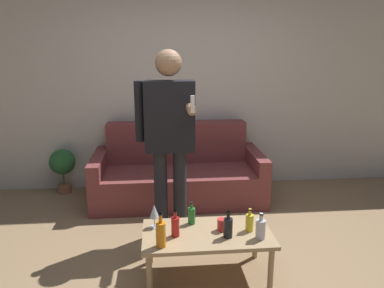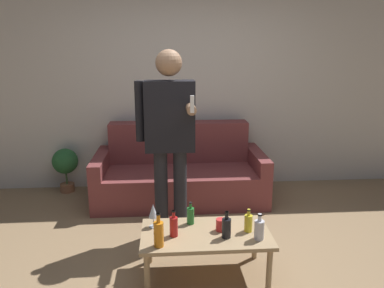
% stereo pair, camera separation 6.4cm
% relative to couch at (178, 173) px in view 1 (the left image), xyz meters
% --- Properties ---
extents(ground_plane, '(16.00, 16.00, 0.00)m').
position_rel_couch_xyz_m(ground_plane, '(0.10, -1.62, -0.31)').
color(ground_plane, '#997A56').
extents(wall_back, '(8.00, 0.06, 2.70)m').
position_rel_couch_xyz_m(wall_back, '(0.10, 0.47, 1.04)').
color(wall_back, silver).
rests_on(wall_back, ground_plane).
extents(couch, '(1.99, 0.90, 0.88)m').
position_rel_couch_xyz_m(couch, '(0.00, 0.00, 0.00)').
color(couch, brown).
rests_on(couch, ground_plane).
extents(coffee_table, '(1.01, 0.55, 0.38)m').
position_rel_couch_xyz_m(coffee_table, '(0.13, -1.64, 0.03)').
color(coffee_table, tan).
rests_on(coffee_table, ground_plane).
extents(bottle_orange, '(0.06, 0.06, 0.21)m').
position_rel_couch_xyz_m(bottle_orange, '(-0.12, -1.68, 0.16)').
color(bottle_orange, '#B21E1E').
rests_on(bottle_orange, coffee_table).
extents(bottle_green, '(0.06, 0.06, 0.19)m').
position_rel_couch_xyz_m(bottle_green, '(0.02, -1.48, 0.15)').
color(bottle_green, '#23752D').
rests_on(bottle_green, coffee_table).
extents(bottle_dark, '(0.07, 0.07, 0.26)m').
position_rel_couch_xyz_m(bottle_dark, '(-0.23, -1.82, 0.18)').
color(bottle_dark, orange).
rests_on(bottle_dark, coffee_table).
extents(bottle_yellow, '(0.07, 0.07, 0.21)m').
position_rel_couch_xyz_m(bottle_yellow, '(0.28, -1.73, 0.16)').
color(bottle_yellow, black).
rests_on(bottle_yellow, coffee_table).
extents(bottle_red, '(0.07, 0.07, 0.21)m').
position_rel_couch_xyz_m(bottle_red, '(0.52, -1.78, 0.15)').
color(bottle_red, silver).
rests_on(bottle_red, coffee_table).
extents(bottle_clear, '(0.06, 0.06, 0.19)m').
position_rel_couch_xyz_m(bottle_clear, '(0.47, -1.65, 0.15)').
color(bottle_clear, yellow).
rests_on(bottle_clear, coffee_table).
extents(wine_glass_near, '(0.08, 0.08, 0.19)m').
position_rel_couch_xyz_m(wine_glass_near, '(-0.28, -1.52, 0.21)').
color(wine_glass_near, silver).
rests_on(wine_glass_near, coffee_table).
extents(cup_on_table, '(0.08, 0.08, 0.10)m').
position_rel_couch_xyz_m(cup_on_table, '(0.25, -1.62, 0.12)').
color(cup_on_table, red).
rests_on(cup_on_table, coffee_table).
extents(person_standing_front, '(0.53, 0.45, 1.77)m').
position_rel_couch_xyz_m(person_standing_front, '(-0.13, -0.94, 0.73)').
color(person_standing_front, '#232328').
rests_on(person_standing_front, ground_plane).
extents(potted_plant, '(0.32, 0.32, 0.56)m').
position_rel_couch_xyz_m(potted_plant, '(-1.42, 0.29, 0.06)').
color(potted_plant, '#936042').
rests_on(potted_plant, ground_plane).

